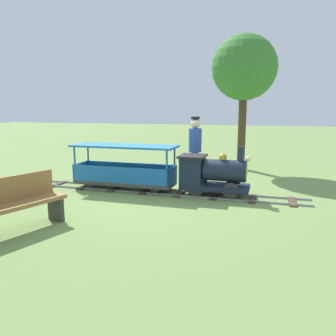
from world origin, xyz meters
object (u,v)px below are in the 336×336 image
Objects in this scene: locomotive at (211,173)px; passenger_car at (125,171)px; conductor_person at (195,145)px; park_bench at (21,203)px; oak_tree_near at (244,69)px.

locomotive reaches higher than passenger_car.
locomotive is 0.89× the size of conductor_person.
park_bench is at bearing -9.00° from passenger_car.
passenger_car is at bearing -33.03° from oak_tree_near.
conductor_person reaches higher than locomotive.
conductor_person reaches higher than passenger_car.
locomotive is at bearing -5.07° from oak_tree_near.
conductor_person is 1.19× the size of park_bench.
conductor_person reaches higher than park_bench.
oak_tree_near is at bearing 146.97° from passenger_car.
locomotive is 0.37× the size of oak_tree_near.
park_bench is at bearing -40.69° from locomotive.
conductor_person is 4.15m from park_bench.
locomotive is 1.06× the size of park_bench.
locomotive is at bearing 90.00° from passenger_car.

